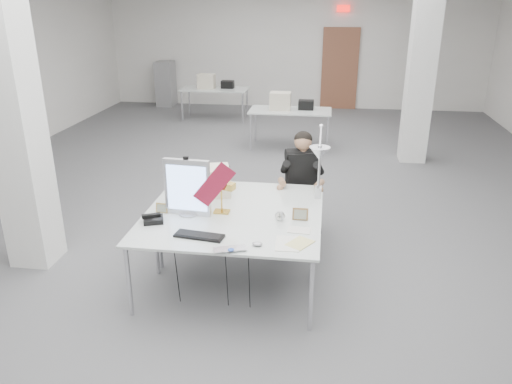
% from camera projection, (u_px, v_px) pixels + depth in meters
% --- Properties ---
extents(room_shell, '(10.04, 14.04, 3.24)m').
position_uv_depth(room_shell, '(264.00, 85.00, 6.80)').
color(room_shell, '#535355').
rests_on(room_shell, ground).
extents(desk_main, '(1.80, 0.90, 0.02)m').
position_uv_depth(desk_main, '(225.00, 232.00, 4.73)').
color(desk_main, silver).
rests_on(desk_main, room_shell).
extents(desk_second, '(1.80, 0.90, 0.02)m').
position_uv_depth(desk_second, '(241.00, 197.00, 5.56)').
color(desk_second, silver).
rests_on(desk_second, room_shell).
extents(bg_desk_a, '(1.60, 0.80, 0.02)m').
position_uv_depth(bg_desk_a, '(290.00, 111.00, 9.77)').
color(bg_desk_a, silver).
rests_on(bg_desk_a, room_shell).
extents(bg_desk_b, '(1.60, 0.80, 0.02)m').
position_uv_depth(bg_desk_b, '(215.00, 89.00, 12.06)').
color(bg_desk_b, silver).
rests_on(bg_desk_b, room_shell).
extents(filing_cabinet, '(0.45, 0.55, 1.20)m').
position_uv_depth(filing_cabinet, '(166.00, 84.00, 13.67)').
color(filing_cabinet, gray).
rests_on(filing_cabinet, room_shell).
extents(office_chair, '(0.66, 0.66, 1.09)m').
position_uv_depth(office_chair, '(301.00, 193.00, 6.21)').
color(office_chair, black).
rests_on(office_chair, room_shell).
extents(seated_person, '(0.59, 0.67, 0.85)m').
position_uv_depth(seated_person, '(302.00, 167.00, 6.03)').
color(seated_person, black).
rests_on(seated_person, office_chair).
extents(monitor, '(0.47, 0.08, 0.58)m').
position_uv_depth(monitor, '(187.00, 187.00, 4.98)').
color(monitor, silver).
rests_on(monitor, desk_main).
extents(pennant, '(0.42, 0.11, 0.46)m').
position_uv_depth(pennant, '(214.00, 185.00, 4.89)').
color(pennant, maroon).
rests_on(pennant, monitor).
extents(keyboard, '(0.48, 0.21, 0.02)m').
position_uv_depth(keyboard, '(199.00, 236.00, 4.60)').
color(keyboard, black).
rests_on(keyboard, desk_main).
extents(laptop, '(0.33, 0.27, 0.02)m').
position_uv_depth(laptop, '(231.00, 251.00, 4.32)').
color(laptop, silver).
rests_on(laptop, desk_main).
extents(mouse, '(0.11, 0.09, 0.04)m').
position_uv_depth(mouse, '(257.00, 244.00, 4.43)').
color(mouse, '#A6A6AA').
rests_on(mouse, desk_main).
extents(bankers_lamp, '(0.29, 0.19, 0.30)m').
position_uv_depth(bankers_lamp, '(222.00, 199.00, 5.07)').
color(bankers_lamp, gold).
rests_on(bankers_lamp, desk_main).
extents(desk_phone, '(0.24, 0.23, 0.05)m').
position_uv_depth(desk_phone, '(153.00, 220.00, 4.90)').
color(desk_phone, black).
rests_on(desk_phone, desk_main).
extents(picture_frame_left, '(0.13, 0.05, 0.10)m').
position_uv_depth(picture_frame_left, '(162.00, 208.00, 5.11)').
color(picture_frame_left, tan).
rests_on(picture_frame_left, desk_main).
extents(picture_frame_right, '(0.16, 0.04, 0.12)m').
position_uv_depth(picture_frame_right, '(300.00, 214.00, 4.93)').
color(picture_frame_right, olive).
rests_on(picture_frame_right, desk_main).
extents(desk_clock, '(0.10, 0.06, 0.10)m').
position_uv_depth(desk_clock, '(280.00, 216.00, 4.92)').
color(desk_clock, '#B3B4B8').
rests_on(desk_clock, desk_main).
extents(paper_stack_a, '(0.23, 0.31, 0.01)m').
position_uv_depth(paper_stack_a, '(287.00, 243.00, 4.47)').
color(paper_stack_a, white).
rests_on(paper_stack_a, desk_main).
extents(paper_stack_b, '(0.28, 0.30, 0.01)m').
position_uv_depth(paper_stack_b, '(300.00, 243.00, 4.48)').
color(paper_stack_b, '#DED485').
rests_on(paper_stack_b, desk_main).
extents(paper_stack_c, '(0.22, 0.16, 0.01)m').
position_uv_depth(paper_stack_c, '(299.00, 230.00, 4.73)').
color(paper_stack_c, silver).
rests_on(paper_stack_c, desk_main).
extents(beige_monitor, '(0.42, 0.41, 0.32)m').
position_uv_depth(beige_monitor, '(214.00, 181.00, 5.54)').
color(beige_monitor, beige).
rests_on(beige_monitor, desk_second).
extents(architect_lamp, '(0.45, 0.69, 0.84)m').
position_uv_depth(architect_lamp, '(319.00, 168.00, 5.13)').
color(architect_lamp, silver).
rests_on(architect_lamp, desk_second).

